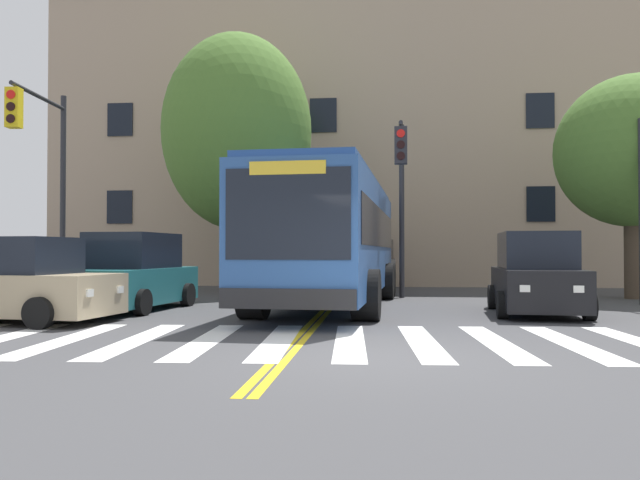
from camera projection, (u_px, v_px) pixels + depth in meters
name	position (u px, v px, depth m)	size (l,w,h in m)	color
ground_plane	(367.00, 356.00, 8.55)	(120.00, 120.00, 0.00)	#424244
crosswalk	(386.00, 341.00, 9.88)	(15.52, 4.80, 0.01)	white
lane_line_yellow_inner	(344.00, 289.00, 23.95)	(0.12, 36.00, 0.01)	gold
lane_line_yellow_outer	(348.00, 289.00, 23.94)	(0.12, 36.00, 0.01)	gold
city_bus	(333.00, 238.00, 16.45)	(3.49, 11.32, 3.29)	#2D5699
car_teal_near_lane	(133.00, 275.00, 15.29)	(2.30, 4.17, 1.88)	#236B70
car_black_far_lane	(536.00, 277.00, 14.22)	(2.21, 3.92, 1.87)	black
car_grey_behind_bus	(371.00, 266.00, 24.36)	(2.36, 4.65, 1.90)	slate
car_tan_cross_street	(14.00, 283.00, 12.61)	(4.26, 2.42, 1.72)	tan
traffic_light_far_corner	(45.00, 158.00, 17.12)	(0.41, 2.97, 6.00)	#28282D
traffic_light_overhead	(401.00, 179.00, 18.22)	(0.36, 2.94, 5.38)	#28282D
street_tree_curbside_large	(633.00, 152.00, 18.91)	(6.35, 6.40, 6.80)	#4C3D2D
street_tree_curbside_small	(238.00, 132.00, 21.65)	(7.17, 7.12, 9.01)	brown
building_facade	(423.00, 140.00, 29.08)	(32.41, 8.10, 13.24)	tan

